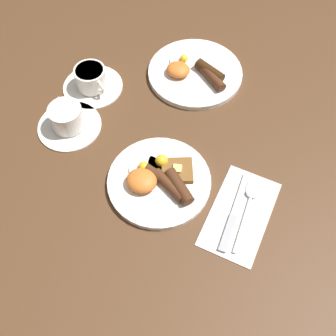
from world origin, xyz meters
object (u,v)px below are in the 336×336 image
object	(u,v)px
knife	(234,216)
teacup_near	(67,119)
teacup_far	(92,81)
breakfast_plate_near	(159,180)
spoon	(251,195)
breakfast_plate_far	(195,72)

from	to	relation	value
knife	teacup_near	bearing A→B (deg)	78.78
teacup_far	knife	world-z (taller)	teacup_far
breakfast_plate_near	spoon	world-z (taller)	breakfast_plate_near
breakfast_plate_near	teacup_far	world-z (taller)	teacup_far
breakfast_plate_far	teacup_far	distance (m)	0.28
spoon	breakfast_plate_far	bearing A→B (deg)	37.52
breakfast_plate_near	teacup_near	distance (m)	0.28
breakfast_plate_near	teacup_far	xyz separation A→B (m)	(-0.27, 0.22, 0.01)
breakfast_plate_near	knife	size ratio (longest dim) A/B	1.20
knife	spoon	distance (m)	0.07
teacup_far	spoon	distance (m)	0.52
spoon	teacup_far	bearing A→B (deg)	70.27
breakfast_plate_far	teacup_far	size ratio (longest dim) A/B	1.61
breakfast_plate_far	knife	xyz separation A→B (m)	(0.20, -0.38, -0.00)
teacup_near	spoon	size ratio (longest dim) A/B	0.85
breakfast_plate_near	teacup_near	xyz separation A→B (m)	(-0.27, 0.08, 0.01)
breakfast_plate_far	spoon	xyz separation A→B (m)	(0.23, -0.32, -0.00)
breakfast_plate_near	spoon	distance (m)	0.21
breakfast_plate_near	spoon	bearing A→B (deg)	8.95
teacup_far	spoon	size ratio (longest dim) A/B	0.85
knife	spoon	bearing A→B (deg)	-20.61
teacup_far	spoon	world-z (taller)	teacup_far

